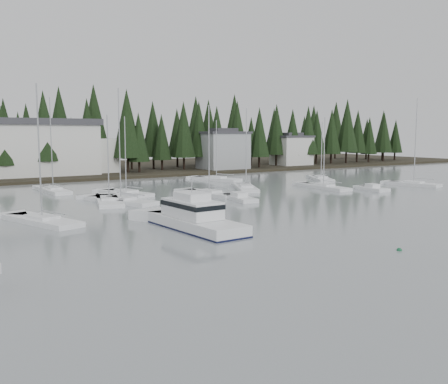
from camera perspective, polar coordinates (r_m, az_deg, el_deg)
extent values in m
plane|color=gray|center=(32.63, 20.50, -9.18)|extent=(260.00, 260.00, 0.00)
cube|color=black|center=(118.75, -20.10, 2.17)|extent=(240.00, 54.00, 1.00)
cube|color=#999EA0|center=(114.56, -0.11, 4.69)|extent=(10.00, 8.00, 8.00)
cube|color=#38383D|center=(114.48, -0.11, 6.81)|extent=(10.60, 8.48, 0.50)
cube|color=#38383D|center=(114.48, -0.11, 7.11)|extent=(5.50, 4.40, 0.80)
cube|color=silver|center=(129.22, 7.71, 4.65)|extent=(9.00, 7.00, 7.00)
cube|color=#38383D|center=(129.14, 7.74, 6.31)|extent=(9.54, 7.42, 0.50)
cube|color=#38383D|center=(129.13, 7.74, 6.57)|extent=(4.95, 3.85, 0.80)
cube|color=silver|center=(102.77, -21.14, 4.54)|extent=(24.00, 10.00, 10.00)
cube|color=#38383D|center=(102.74, -21.27, 7.50)|extent=(25.00, 11.00, 1.20)
cube|color=silver|center=(107.76, -15.04, 4.05)|extent=(10.00, 8.00, 7.00)
cube|color=white|center=(45.56, -3.27, -4.06)|extent=(4.39, 12.10, 1.73)
cube|color=black|center=(45.58, -3.27, -4.22)|extent=(4.43, 12.17, 0.24)
cube|color=white|center=(45.77, -3.69, -1.89)|extent=(3.39, 6.36, 1.57)
cube|color=black|center=(45.71, -3.69, -1.42)|extent=(3.46, 6.43, 0.43)
cube|color=white|center=(45.61, -3.70, -0.47)|extent=(2.39, 3.22, 0.70)
cylinder|color=#A5A8AD|center=(45.51, -3.71, 0.61)|extent=(0.10, 0.10, 1.19)
cube|color=white|center=(69.95, -1.71, -0.40)|extent=(4.35, 10.18, 1.05)
cube|color=white|center=(69.87, -1.71, 0.13)|extent=(2.45, 3.63, 0.30)
cylinder|color=#A5A8AD|center=(69.43, -1.73, 4.95)|extent=(0.14, 0.14, 12.00)
cube|color=white|center=(80.01, 11.28, 0.38)|extent=(3.24, 10.59, 1.05)
cube|color=white|center=(79.94, 11.29, 0.84)|extent=(2.02, 3.66, 0.30)
cylinder|color=#A5A8AD|center=(79.58, 11.38, 4.56)|extent=(0.14, 0.14, 10.61)
cube|color=white|center=(64.17, -12.98, -1.22)|extent=(5.71, 10.94, 1.05)
cube|color=white|center=(64.08, -12.99, -0.65)|extent=(2.96, 4.01, 0.30)
cylinder|color=#A5A8AD|center=(63.64, -13.12, 3.89)|extent=(0.14, 0.14, 10.41)
cube|color=white|center=(88.49, 20.84, 0.68)|extent=(4.32, 8.86, 1.05)
cube|color=white|center=(88.43, 20.86, 1.09)|extent=(2.39, 3.21, 0.30)
cylinder|color=#A5A8AD|center=(88.07, 21.05, 5.49)|extent=(0.14, 0.14, 13.83)
cube|color=white|center=(93.98, 11.02, 1.33)|extent=(6.85, 9.52, 1.05)
cube|color=white|center=(93.92, 11.03, 1.72)|extent=(3.17, 3.70, 0.30)
cylinder|color=#A5A8AD|center=(93.63, 11.10, 4.76)|extent=(0.14, 0.14, 10.19)
cube|color=white|center=(78.10, -18.93, -0.01)|extent=(3.06, 10.28, 1.05)
cube|color=white|center=(78.03, -18.95, 0.46)|extent=(1.95, 3.54, 0.30)
cylinder|color=#A5A8AD|center=(77.63, -19.14, 5.28)|extent=(0.14, 0.14, 13.36)
cube|color=white|center=(51.72, -20.05, -3.37)|extent=(5.89, 10.49, 1.05)
cube|color=white|center=(51.61, -20.08, -2.67)|extent=(2.97, 3.89, 0.30)
cylinder|color=#A5A8AD|center=(51.00, -20.37, 4.36)|extent=(0.14, 0.14, 12.89)
cube|color=white|center=(91.75, -0.87, 1.32)|extent=(5.87, 10.24, 1.05)
cube|color=white|center=(91.69, -0.87, 1.73)|extent=(2.91, 3.81, 0.30)
cylinder|color=#A5A8AD|center=(91.38, -0.87, 4.92)|extent=(0.14, 0.14, 10.47)
cube|color=white|center=(76.78, 2.54, 0.24)|extent=(6.54, 9.39, 1.05)
cube|color=white|center=(76.71, 2.54, 0.72)|extent=(3.11, 3.64, 0.30)
cylinder|color=#A5A8AD|center=(76.31, 2.56, 5.09)|extent=(0.14, 0.14, 11.93)
cube|color=white|center=(71.43, -11.10, -0.37)|extent=(5.16, 9.52, 1.05)
cube|color=white|center=(71.35, -11.11, 0.14)|extent=(2.77, 3.51, 0.30)
cylinder|color=#A5A8AD|center=(70.95, -11.21, 4.24)|extent=(0.14, 0.14, 10.46)
cube|color=white|center=(63.96, -11.70, -1.21)|extent=(6.34, 11.23, 1.05)
cube|color=white|center=(63.88, -11.71, -0.64)|extent=(3.13, 4.16, 0.30)
cylinder|color=#A5A8AD|center=(63.37, -11.86, 5.38)|extent=(0.14, 0.14, 13.65)
cube|color=white|center=(65.02, 1.74, -0.88)|extent=(3.19, 7.21, 0.90)
cube|color=white|center=(64.93, 1.74, -0.27)|extent=(1.80, 2.42, 0.55)
cube|color=white|center=(79.00, 16.59, 0.21)|extent=(2.89, 5.69, 0.90)
cube|color=white|center=(78.92, 16.61, 0.71)|extent=(1.71, 1.92, 0.55)
sphere|color=#145933|center=(39.66, 19.40, -6.33)|extent=(0.41, 0.41, 0.41)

